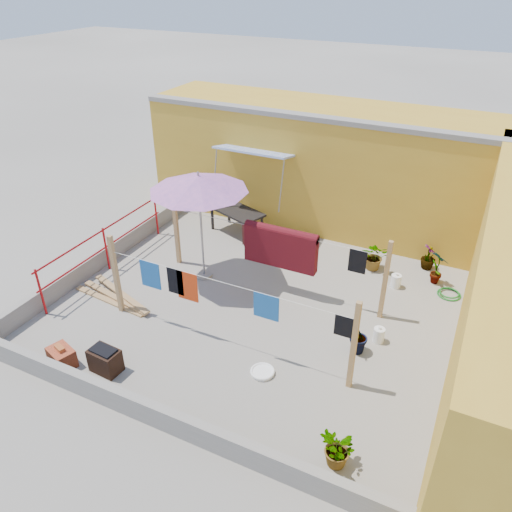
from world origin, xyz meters
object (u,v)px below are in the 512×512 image
patio_umbrella (199,184)px  white_basin (262,372)px  outdoor_table (236,212)px  water_jug_a (379,335)px  water_jug_b (396,281)px  brazier (105,360)px  green_hose (449,294)px  plant_back_a (375,256)px  brick_stack (62,357)px

patio_umbrella → white_basin: 4.19m
patio_umbrella → outdoor_table: (-0.31, 2.23, -1.69)m
patio_umbrella → white_basin: patio_umbrella is taller
water_jug_a → water_jug_b: size_ratio=0.97×
brazier → water_jug_a: (4.24, 2.96, -0.09)m
green_hose → plant_back_a: size_ratio=0.74×
water_jug_b → water_jug_a: bearing=-86.6°
water_jug_b → brick_stack: bearing=-133.2°
brazier → white_basin: 2.84m
plant_back_a → water_jug_b: bearing=-40.7°
brazier → outdoor_table: bearing=93.5°
outdoor_table → brick_stack: bearing=-94.5°
brazier → green_hose: brazier is taller
outdoor_table → white_basin: outdoor_table is taller
water_jug_a → brazier: bearing=-145.0°
patio_umbrella → water_jug_b: (4.16, 1.52, -2.18)m
water_jug_a → plant_back_a: size_ratio=0.50×
outdoor_table → plant_back_a: 3.83m
patio_umbrella → brazier: 4.07m
brick_stack → green_hose: 8.17m
white_basin → water_jug_b: water_jug_b is taller
brick_stack → water_jug_a: bearing=32.4°
outdoor_table → green_hose: bearing=-5.1°
outdoor_table → water_jug_a: outdoor_table is taller
outdoor_table → white_basin: size_ratio=3.76×
green_hose → plant_back_a: plant_back_a is taller
brazier → green_hose: bearing=44.7°
water_jug_a → green_hose: size_ratio=0.68×
green_hose → patio_umbrella: bearing=-162.1°
brazier → water_jug_b: brazier is taller
water_jug_a → water_jug_b: water_jug_b is taller
brick_stack → water_jug_b: 7.20m
brazier → water_jug_b: 6.48m
white_basin → plant_back_a: size_ratio=0.64×
patio_umbrella → green_hose: bearing=17.9°
water_jug_a → plant_back_a: (-0.77, 2.61, 0.20)m
white_basin → brazier: bearing=-155.8°
brick_stack → plant_back_a: plant_back_a is taller
brazier → plant_back_a: (3.47, 5.57, 0.11)m
brick_stack → brazier: 0.85m
outdoor_table → water_jug_a: (4.59, -2.75, -0.49)m
white_basin → plant_back_a: 4.50m
water_jug_a → plant_back_a: plant_back_a is taller
brick_stack → water_jug_b: brick_stack is taller
water_jug_a → water_jug_b: 2.05m
water_jug_b → green_hose: (1.16, 0.20, -0.12)m
outdoor_table → brazier: (0.35, -5.72, -0.40)m
brazier → water_jug_b: size_ratio=1.59×
outdoor_table → green_hose: 5.68m
water_jug_a → green_hose: (1.04, 2.25, -0.12)m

